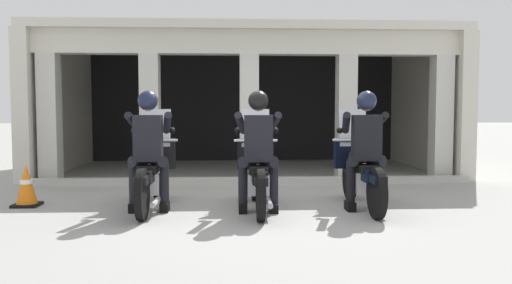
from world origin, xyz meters
TOP-DOWN VIEW (x-y plane):
  - ground_plane at (0.00, 3.00)m, footprint 80.00×80.00m
  - station_building at (-0.01, 4.67)m, footprint 8.47×4.47m
  - kerb_strip at (-0.01, 2.00)m, footprint 7.97×0.24m
  - motorcycle_left at (-1.43, -0.09)m, footprint 0.62×2.04m
  - police_officer_left at (-1.43, -0.38)m, footprint 0.63×0.61m
  - motorcycle_center at (0.00, -0.21)m, footprint 0.62×2.04m
  - police_officer_center at (0.00, -0.50)m, footprint 0.63×0.61m
  - motorcycle_right at (1.43, -0.16)m, footprint 0.62×2.04m
  - police_officer_right at (1.43, -0.44)m, footprint 0.63×0.61m
  - traffic_cone_flank at (-3.19, 0.08)m, footprint 0.34×0.34m

SIDE VIEW (x-z plane):
  - ground_plane at x=0.00m, z-range 0.00..0.00m
  - kerb_strip at x=-0.01m, z-range 0.00..0.12m
  - traffic_cone_flank at x=-3.19m, z-range -0.01..0.58m
  - motorcycle_left at x=-1.43m, z-range -0.17..1.17m
  - motorcycle_center at x=0.00m, z-range -0.17..1.17m
  - motorcycle_right at x=1.43m, z-range -0.17..1.17m
  - police_officer_right at x=1.43m, z-range 0.15..1.73m
  - police_officer_left at x=-1.43m, z-range 0.15..1.73m
  - police_officer_center at x=0.00m, z-range 0.15..1.73m
  - station_building at x=-0.01m, z-range 0.38..3.34m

